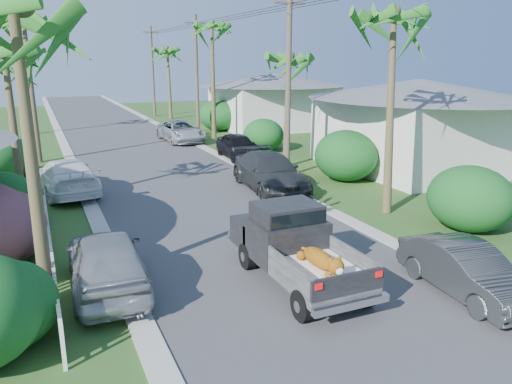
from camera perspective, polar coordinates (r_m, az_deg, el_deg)
name	(u,v)px	position (r m, az deg, el deg)	size (l,w,h in m)	color
ground	(329,309)	(12.54, 8.31, -13.14)	(120.00, 120.00, 0.00)	#34501E
road	(134,147)	(35.29, -13.82, 5.04)	(8.00, 100.00, 0.02)	#38383A
curb_left	(67,151)	(34.80, -20.80, 4.39)	(0.60, 100.00, 0.06)	#A5A39E
curb_right	(194,142)	(36.27, -7.11, 5.66)	(0.60, 100.00, 0.06)	#A5A39E
pickup_truck	(291,243)	(13.70, 4.04, -5.84)	(1.98, 5.12, 2.06)	black
parked_car_rn	(466,271)	(13.90, 22.89, -8.29)	(1.40, 4.02, 1.32)	#2A2D2E
parked_car_rm	(270,172)	(22.88, 1.61, 2.26)	(2.30, 5.65, 1.64)	#2B2E30
parked_car_rf	(238,147)	(30.08, -2.06, 5.21)	(1.76, 4.38, 1.49)	black
parked_car_rd	(181,131)	(36.78, -8.59, 6.86)	(2.47, 5.35, 1.49)	silver
parked_car_ln	(107,261)	(13.65, -16.69, -7.52)	(1.88, 4.68, 1.60)	#A3A5AA
parked_car_lf	(66,177)	(23.72, -20.86, 1.63)	(2.19, 5.40, 1.57)	white
palm_l_a	(13,7)	(12.31, -26.02, 18.48)	(4.40, 4.40, 8.20)	brown
palm_l_b	(4,51)	(21.28, -26.88, 14.20)	(4.40, 4.40, 7.40)	brown
palm_l_c	(23,19)	(31.33, -25.06, 17.43)	(4.40, 4.40, 9.20)	brown
palm_l_d	(19,50)	(43.27, -25.43, 14.41)	(4.40, 4.40, 7.70)	brown
palm_r_a	(397,14)	(19.69, 15.84, 18.99)	(4.40, 4.40, 8.70)	brown
palm_r_b	(288,57)	(27.36, 3.69, 15.17)	(4.40, 4.40, 7.20)	brown
palm_r_c	(212,26)	(37.40, -5.07, 18.42)	(4.40, 4.40, 9.40)	brown
palm_r_d	(168,49)	(50.84, -10.07, 15.81)	(4.40, 4.40, 8.00)	brown
shrub_l_c	(2,200)	(19.92, -27.06, -0.83)	(2.40, 2.64, 2.00)	#124119
shrub_r_a	(470,198)	(18.95, 23.27, -0.68)	(2.80, 3.08, 2.30)	#124119
shrub_r_b	(346,156)	(24.98, 10.22, 4.12)	(3.00, 3.30, 2.50)	#124119
shrub_r_c	(264,135)	(32.61, 0.86, 6.53)	(2.60, 2.86, 2.10)	#124119
shrub_r_d	(218,115)	(41.95, -4.31, 8.75)	(3.20, 3.52, 2.60)	#124119
picket_fence	(51,250)	(15.72, -22.40, -6.19)	(0.10, 11.00, 1.00)	white
house_right_near	(416,128)	(28.78, 17.87, 7.02)	(8.00, 9.00, 4.80)	silver
house_right_far	(273,103)	(43.80, 1.93, 10.13)	(9.00, 8.00, 4.60)	silver
utility_pole_b	(288,85)	(25.16, 3.72, 12.10)	(1.60, 0.26, 9.00)	brown
utility_pole_c	(197,76)	(39.06, -6.79, 13.08)	(1.60, 0.26, 9.00)	brown
utility_pole_d	(153,71)	(53.56, -11.73, 13.39)	(1.60, 0.26, 9.00)	brown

